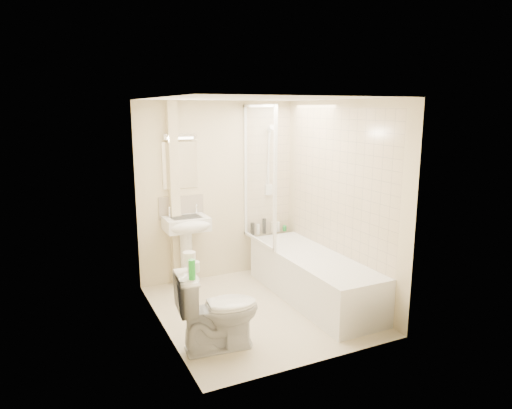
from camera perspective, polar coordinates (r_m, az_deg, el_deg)
name	(u,v)px	position (r m, az deg, el deg)	size (l,w,h in m)	color
floor	(258,309)	(5.46, 0.22, -12.98)	(2.50, 2.50, 0.00)	beige
wall_back	(218,191)	(6.20, -4.77, 1.68)	(2.20, 0.02, 2.40)	beige
wall_left	(160,219)	(4.71, -11.92, -1.82)	(0.02, 2.50, 2.40)	beige
wall_right	(339,201)	(5.62, 10.39, 0.46)	(0.02, 2.50, 2.40)	beige
ceiling	(258,99)	(4.95, 0.25, 13.10)	(2.20, 2.50, 0.02)	white
tile_back	(268,172)	(6.45, 1.49, 4.14)	(0.70, 0.01, 1.75)	beige
tile_right	(339,182)	(5.58, 10.34, 2.73)	(0.01, 2.10, 1.75)	beige
pipe_boxing	(174,196)	(5.96, -10.15, 1.11)	(0.12, 0.12, 2.40)	beige
splashback	(181,207)	(6.06, -9.31, -0.31)	(0.60, 0.01, 0.30)	beige
mirror	(180,165)	(5.97, -9.48, 4.85)	(0.46, 0.01, 0.60)	white
strip_light	(179,136)	(5.91, -9.54, 8.39)	(0.42, 0.07, 0.07)	silver
bathtub	(313,276)	(5.69, 7.11, -8.85)	(0.70, 2.10, 0.55)	white
shower_screen	(259,175)	(5.90, 0.39, 3.66)	(0.04, 0.92, 1.80)	white
shower_fixture	(269,163)	(6.40, 1.66, 5.16)	(0.10, 0.16, 0.99)	white
pedestal_sink	(187,232)	(5.92, -8.60, -3.39)	(0.55, 0.50, 1.07)	white
bottle_black_a	(253,229)	(6.42, -0.44, -3.08)	(0.06, 0.06, 0.17)	black
bottle_white_a	(258,229)	(6.46, 0.26, -3.11)	(0.05, 0.05, 0.15)	white
bottle_black_b	(264,226)	(6.49, 1.04, -2.71)	(0.05, 0.05, 0.22)	black
bottle_cream	(273,227)	(6.56, 2.14, -2.85)	(0.07, 0.07, 0.15)	beige
bottle_white_b	(278,227)	(6.60, 2.79, -2.80)	(0.05, 0.05, 0.14)	white
bottle_green	(285,228)	(6.66, 3.59, -2.97)	(0.06, 0.06, 0.08)	green
toilet	(218,310)	(4.52, -4.75, -12.98)	(0.82, 0.52, 0.80)	white
toilet_roll_lower	(194,267)	(4.35, -7.81, -7.71)	(0.12, 0.12, 0.09)	white
toilet_roll_upper	(189,257)	(4.32, -8.33, -6.53)	(0.12, 0.12, 0.10)	white
green_bottle	(192,270)	(4.14, -8.01, -8.07)	(0.06, 0.06, 0.18)	green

